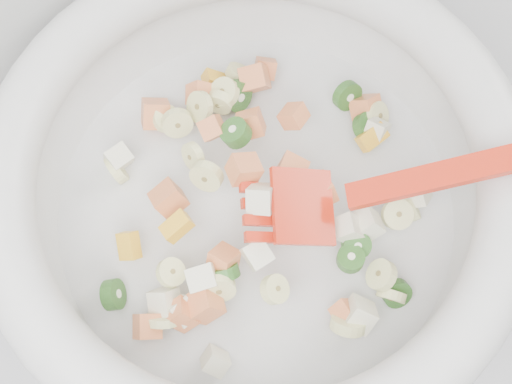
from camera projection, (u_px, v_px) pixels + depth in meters
counter at (264, 368)px, 1.00m from camera, size 2.00×0.60×0.90m
mixing_bowl at (256, 184)px, 0.55m from camera, size 0.42×0.42×0.15m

